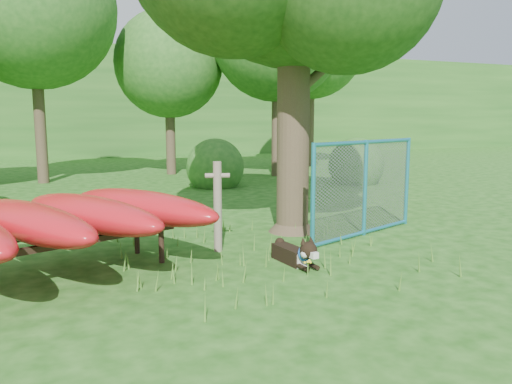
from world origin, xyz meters
name	(u,v)px	position (x,y,z in m)	size (l,w,h in m)	color
ground	(276,279)	(0.00, 0.00, 0.00)	(80.00, 80.00, 0.00)	#174B0F
wooden_post	(218,204)	(-0.27, 1.65, 0.77)	(0.40, 0.17, 1.45)	#706554
kayak_rack	(61,218)	(-2.61, 1.22, 0.81)	(4.33, 3.89, 1.06)	black
husky_dog	(297,253)	(0.55, 0.50, 0.17)	(0.36, 1.09, 0.48)	black
fence_section	(365,188)	(2.54, 1.72, 0.87)	(2.80, 1.14, 2.90)	teal
wildflower_clump	(308,263)	(0.46, -0.03, 0.18)	(0.10, 0.09, 0.22)	#50862B
bg_tree_b	(33,6)	(-3.00, 12.00, 5.61)	(5.20, 5.20, 8.22)	#3E3122
bg_tree_c	(169,64)	(1.50, 13.00, 4.11)	(4.00, 4.00, 6.12)	#3E3122
bg_tree_d	(277,34)	(5.00, 11.00, 5.08)	(4.80, 4.80, 7.50)	#3E3122
bg_tree_e	(311,46)	(8.00, 14.00, 5.23)	(4.60, 4.60, 7.55)	#3E3122
shrub_right	(356,183)	(6.50, 8.00, 0.00)	(1.80, 1.80, 1.80)	#265D1E
shrub_mid	(215,187)	(2.00, 9.00, 0.00)	(1.80, 1.80, 1.80)	#265D1E
wooded_hillside	(95,104)	(0.00, 28.00, 3.00)	(80.00, 12.00, 6.00)	#265D1E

